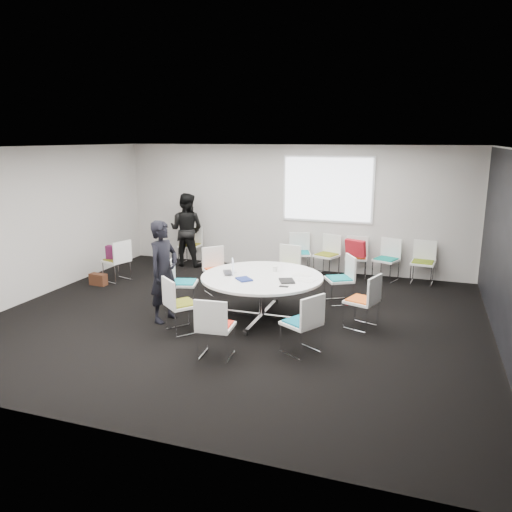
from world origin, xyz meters
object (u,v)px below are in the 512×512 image
(chair_ring_d, at_px, (217,279))
(chair_ring_h, at_px, (302,335))
(maroon_bag, at_px, (116,252))
(chair_spare_left, at_px, (117,268))
(chair_ring_c, at_px, (286,277))
(chair_ring_e, at_px, (183,292))
(conference_table, at_px, (262,288))
(chair_ring_b, at_px, (339,288))
(chair_back_c, at_px, (356,265))
(laptop, at_px, (231,273))
(chair_ring_a, at_px, (362,311))
(brown_bag, at_px, (98,279))
(chair_ring_f, at_px, (181,315))
(cup, at_px, (275,269))
(chair_back_a, at_px, (300,261))
(chair_ring_g, at_px, (216,339))
(chair_back_b, at_px, (327,263))
(chair_person_back, at_px, (190,252))
(chair_back_e, at_px, (422,271))
(chair_back_d, at_px, (386,268))
(person_main, at_px, (164,271))

(chair_ring_d, relative_size, chair_ring_h, 1.00)
(maroon_bag, bearing_deg, chair_spare_left, -17.05)
(chair_ring_c, relative_size, chair_ring_e, 1.00)
(conference_table, height_order, chair_ring_b, chair_ring_b)
(chair_back_c, xyz_separation_m, laptop, (-1.69, -3.02, 0.47))
(chair_ring_a, bearing_deg, chair_back_c, 28.61)
(chair_ring_a, relative_size, chair_ring_d, 1.00)
(maroon_bag, relative_size, brown_bag, 1.11)
(chair_ring_f, xyz_separation_m, cup, (1.10, 1.34, 0.50))
(chair_ring_h, relative_size, brown_bag, 2.44)
(chair_back_a, height_order, brown_bag, chair_back_a)
(chair_ring_g, bearing_deg, chair_back_c, 70.02)
(chair_back_c, bearing_deg, chair_ring_c, 44.28)
(chair_ring_e, relative_size, chair_spare_left, 1.00)
(chair_ring_e, relative_size, chair_back_b, 1.00)
(chair_back_a, relative_size, chair_person_back, 1.00)
(brown_bag, bearing_deg, chair_ring_b, 5.54)
(chair_ring_f, distance_m, laptop, 1.16)
(conference_table, distance_m, chair_ring_b, 1.64)
(chair_ring_d, xyz_separation_m, chair_back_e, (3.75, 1.93, 0.00))
(chair_ring_b, height_order, chair_back_b, same)
(chair_ring_f, bearing_deg, chair_ring_h, 34.07)
(cup, bearing_deg, laptop, -151.02)
(chair_ring_f, height_order, chair_back_d, same)
(chair_back_c, relative_size, cup, 9.78)
(chair_back_c, height_order, chair_back_d, same)
(chair_ring_a, bearing_deg, laptop, 111.92)
(chair_ring_b, distance_m, chair_ring_d, 2.35)
(chair_ring_c, height_order, chair_back_c, same)
(chair_ring_d, bearing_deg, chair_back_a, -168.45)
(chair_back_c, height_order, cup, chair_back_c)
(chair_ring_a, distance_m, chair_back_a, 3.39)
(chair_ring_a, bearing_deg, conference_table, 112.12)
(chair_ring_g, xyz_separation_m, chair_back_d, (1.88, 4.67, 0.00))
(conference_table, bearing_deg, chair_ring_h, -50.24)
(chair_ring_d, bearing_deg, maroon_bag, -49.26)
(chair_back_c, relative_size, chair_back_e, 1.00)
(chair_spare_left, xyz_separation_m, maroon_bag, (-0.02, 0.00, 0.34))
(chair_ring_d, xyz_separation_m, chair_ring_g, (1.14, -2.73, 0.00))
(chair_back_a, distance_m, cup, 2.71)
(chair_ring_b, distance_m, chair_spare_left, 4.65)
(chair_back_c, xyz_separation_m, chair_back_e, (1.36, -0.02, 0.00))
(chair_ring_c, distance_m, chair_back_b, 1.47)
(chair_back_b, xyz_separation_m, cup, (-0.39, -2.65, 0.50))
(chair_ring_c, relative_size, chair_ring_h, 1.00)
(chair_ring_a, height_order, chair_ring_f, same)
(chair_ring_g, xyz_separation_m, chair_person_back, (-2.66, 4.64, 0.00))
(chair_ring_g, distance_m, chair_back_b, 4.71)
(chair_back_a, distance_m, brown_bag, 4.32)
(laptop, bearing_deg, person_main, 94.84)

